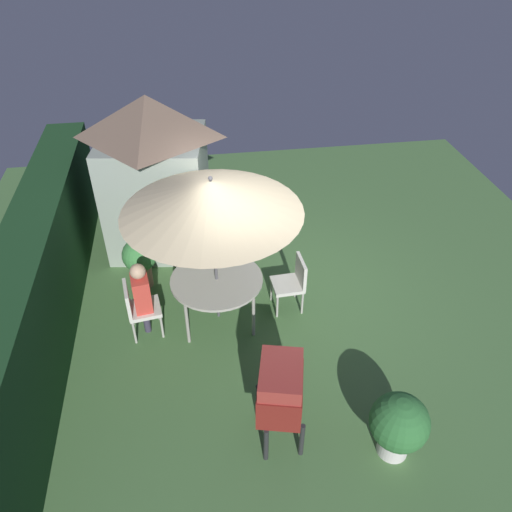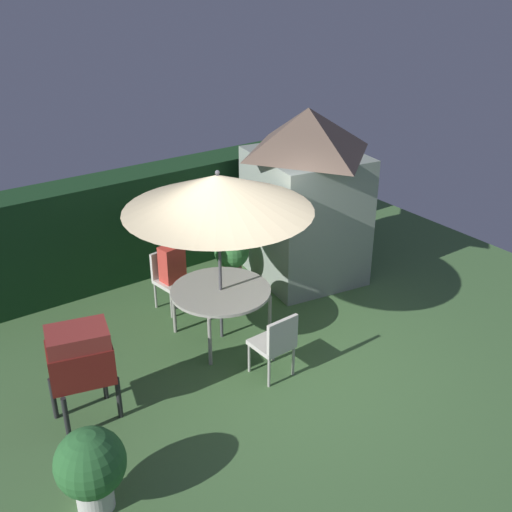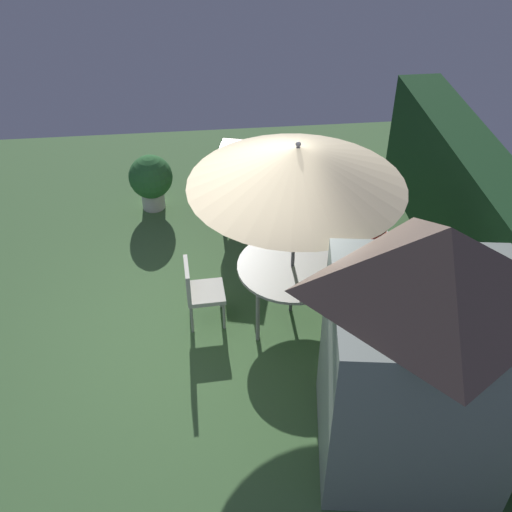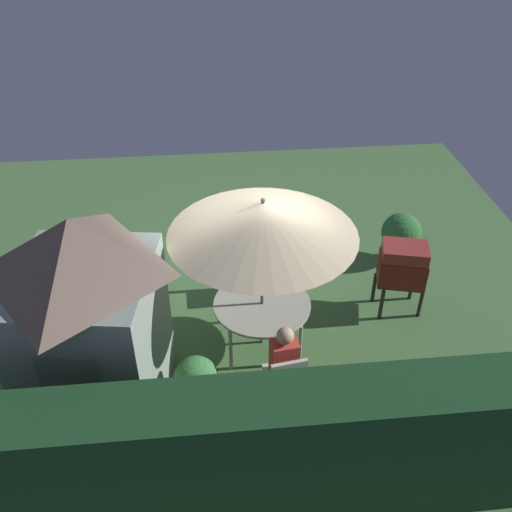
{
  "view_description": "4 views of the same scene",
  "coord_description": "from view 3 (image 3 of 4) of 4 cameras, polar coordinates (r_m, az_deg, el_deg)",
  "views": [
    {
      "loc": [
        -6.01,
        1.27,
        5.49
      ],
      "look_at": [
        -0.33,
        0.41,
        1.16
      ],
      "focal_mm": 35.27,
      "sensor_mm": 36.0,
      "label": 1
    },
    {
      "loc": [
        -4.16,
        -5.35,
        4.87
      ],
      "look_at": [
        0.1,
        0.66,
        1.29
      ],
      "focal_mm": 43.72,
      "sensor_mm": 36.0,
      "label": 2
    },
    {
      "loc": [
        5.59,
        -0.06,
        5.58
      ],
      "look_at": [
        -0.08,
        0.52,
        1.08
      ],
      "focal_mm": 43.45,
      "sensor_mm": 36.0,
      "label": 3
    },
    {
      "loc": [
        0.42,
        6.95,
        5.91
      ],
      "look_at": [
        -0.24,
        0.33,
        1.1
      ],
      "focal_mm": 39.39,
      "sensor_mm": 36.0,
      "label": 4
    }
  ],
  "objects": [
    {
      "name": "bbq_grill",
      "position": [
        9.34,
        -1.92,
        7.85
      ],
      "size": [
        0.8,
        0.65,
        1.2
      ],
      "color": "maroon",
      "rests_on": "ground"
    },
    {
      "name": "chair_far_side",
      "position": [
        7.68,
        -5.32,
        -3.04
      ],
      "size": [
        0.48,
        0.49,
        0.9
      ],
      "color": "silver",
      "rests_on": "ground"
    },
    {
      "name": "potted_plant_by_grill",
      "position": [
        7.37,
        13.56,
        -6.16
      ],
      "size": [
        0.56,
        0.56,
        0.9
      ],
      "color": "#936651",
      "rests_on": "ground"
    },
    {
      "name": "hedge_backdrop",
      "position": [
        8.12,
        21.46,
        -0.14
      ],
      "size": [
        7.24,
        0.69,
        1.75
      ],
      "color": "#193D1E",
      "rests_on": "ground"
    },
    {
      "name": "garden_shed",
      "position": [
        5.87,
        15.05,
        -8.39
      ],
      "size": [
        1.88,
        2.01,
        2.8
      ],
      "color": "gray",
      "rests_on": "ground"
    },
    {
      "name": "potted_plant_by_shed",
      "position": [
        9.9,
        -9.65,
        7.0
      ],
      "size": [
        0.69,
        0.69,
        0.91
      ],
      "color": "silver",
      "rests_on": "ground"
    },
    {
      "name": "person_in_red",
      "position": [
        7.98,
        10.96,
        0.56
      ],
      "size": [
        0.37,
        0.29,
        1.26
      ],
      "color": "#CC3D33",
      "rests_on": "ground"
    },
    {
      "name": "ground_plane",
      "position": [
        7.89,
        -3.72,
        -6.74
      ],
      "size": [
        11.0,
        11.0,
        0.0
      ],
      "primitive_type": "plane",
      "color": "#47703D"
    },
    {
      "name": "chair_near_shed",
      "position": [
        8.17,
        11.29,
        -0.81
      ],
      "size": [
        0.52,
        0.53,
        0.9
      ],
      "color": "silver",
      "rests_on": "ground"
    },
    {
      "name": "patio_umbrella",
      "position": [
        6.86,
        3.82,
        8.25
      ],
      "size": [
        2.47,
        2.47,
        2.45
      ],
      "color": "#4C4C51",
      "rests_on": "ground"
    },
    {
      "name": "patio_table",
      "position": [
        7.68,
        3.37,
        -1.15
      ],
      "size": [
        1.37,
        1.37,
        0.75
      ],
      "color": "#B2ADA3",
      "rests_on": "ground"
    }
  ]
}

